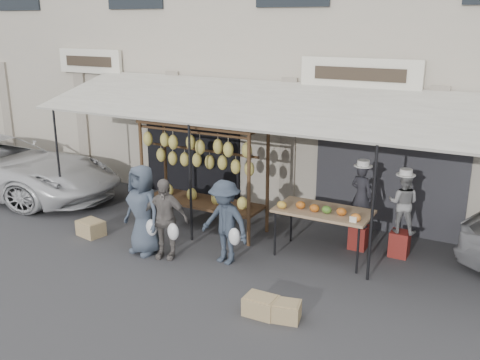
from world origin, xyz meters
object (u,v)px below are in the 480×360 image
at_px(vendor_right, 403,203).
at_px(crate_near_a, 261,306).
at_px(crate_near_b, 285,311).
at_px(crate_far, 91,228).
at_px(vendor_left, 361,196).
at_px(customer_mid, 164,219).
at_px(banana_rack, 202,155).
at_px(produce_table, 322,212).
at_px(customer_left, 143,210).
at_px(customer_right, 225,222).

distance_m(vendor_right, crate_near_a, 3.43).
xyz_separation_m(crate_near_b, crate_far, (-4.70, 1.02, 0.02)).
distance_m(vendor_left, customer_mid, 3.62).
bearing_deg(banana_rack, produce_table, -3.81).
xyz_separation_m(customer_left, crate_near_a, (2.88, -0.93, -0.70)).
xyz_separation_m(produce_table, crate_near_a, (-0.07, -2.30, -0.73)).
relative_size(banana_rack, customer_mid, 1.75).
bearing_deg(crate_far, customer_left, -5.10).
bearing_deg(vendor_right, customer_right, 30.38).
bearing_deg(crate_near_b, banana_rack, 140.31).
bearing_deg(vendor_right, banana_rack, 5.14).
relative_size(vendor_left, crate_near_a, 2.55).
relative_size(banana_rack, customer_left, 1.55).
xyz_separation_m(produce_table, crate_far, (-4.40, -1.24, -0.72)).
relative_size(customer_left, crate_near_a, 3.57).
xyz_separation_m(vendor_right, crate_near_b, (-0.94, -3.00, -0.89)).
bearing_deg(vendor_right, vendor_left, -0.72).
bearing_deg(customer_right, banana_rack, 145.00).
relative_size(banana_rack, crate_far, 5.12).
distance_m(vendor_left, customer_right, 2.59).
relative_size(produce_table, crate_near_a, 3.62).
xyz_separation_m(vendor_right, customer_left, (-4.18, -2.12, -0.18)).
bearing_deg(banana_rack, customer_right, -44.33).
bearing_deg(customer_left, produce_table, 36.31).
xyz_separation_m(produce_table, customer_mid, (-2.48, -1.35, -0.13)).
distance_m(vendor_right, customer_left, 4.69).
xyz_separation_m(customer_mid, customer_right, (1.06, 0.33, 0.02)).
distance_m(crate_near_a, crate_far, 4.46).
xyz_separation_m(vendor_right, crate_far, (-5.64, -1.99, -0.87)).
height_order(vendor_right, crate_near_b, vendor_right).
distance_m(produce_table, vendor_left, 0.88).
bearing_deg(customer_mid, customer_right, 0.87).
xyz_separation_m(produce_table, customer_left, (-2.94, -1.37, -0.03)).
height_order(customer_right, crate_far, customer_right).
relative_size(customer_left, customer_mid, 1.13).
bearing_deg(vendor_right, customer_mid, 26.18).
bearing_deg(produce_table, crate_near_b, -82.62).
distance_m(customer_right, crate_far, 3.05).
height_order(vendor_right, customer_left, customer_left).
relative_size(crate_near_a, crate_far, 0.92).
height_order(produce_table, customer_left, customer_left).
relative_size(vendor_left, customer_mid, 0.80).
bearing_deg(vendor_right, customer_left, 23.69).
bearing_deg(crate_near_a, produce_table, 88.33).
distance_m(customer_right, crate_near_a, 1.97).
bearing_deg(customer_mid, crate_far, 160.49).
bearing_deg(banana_rack, crate_near_b, -39.69).
height_order(customer_left, crate_far, customer_left).
relative_size(vendor_left, customer_right, 0.79).
xyz_separation_m(customer_mid, crate_near_a, (2.42, -0.96, -0.60)).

